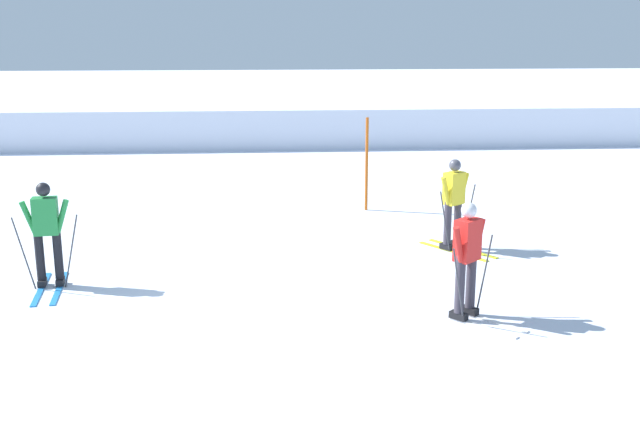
% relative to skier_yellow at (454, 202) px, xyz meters
% --- Properties ---
extents(ground_plane, '(120.00, 120.00, 0.00)m').
position_rel_skier_yellow_xyz_m(ground_plane, '(-4.41, -4.05, -0.92)').
color(ground_plane, silver).
extents(far_snow_ridge, '(80.00, 8.72, 1.33)m').
position_rel_skier_yellow_xyz_m(far_snow_ridge, '(-4.41, 15.95, -0.25)').
color(far_snow_ridge, silver).
rests_on(far_snow_ridge, ground).
extents(skier_yellow, '(1.25, 1.51, 1.71)m').
position_rel_skier_yellow_xyz_m(skier_yellow, '(0.00, 0.00, 0.00)').
color(skier_yellow, gold).
rests_on(skier_yellow, ground).
extents(skier_red, '(1.35, 1.44, 1.71)m').
position_rel_skier_yellow_xyz_m(skier_red, '(-0.64, -3.42, -0.00)').
color(skier_red, silver).
rests_on(skier_red, ground).
extents(skier_green, '(1.00, 1.63, 1.71)m').
position_rel_skier_yellow_xyz_m(skier_green, '(-6.96, -1.61, 0.00)').
color(skier_green, '#237AC6').
rests_on(skier_green, ground).
extents(trail_marker_pole, '(0.07, 0.07, 2.10)m').
position_rel_skier_yellow_xyz_m(trail_marker_pole, '(-1.22, 3.18, 0.14)').
color(trail_marker_pole, '#C65614').
rests_on(trail_marker_pole, ground).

